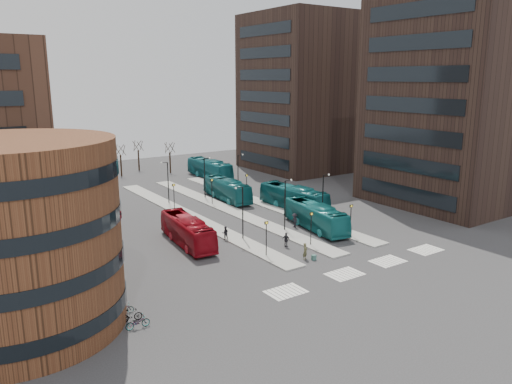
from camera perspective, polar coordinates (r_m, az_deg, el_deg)
ground at (r=46.56m, az=14.48°, el=-10.35°), size 160.00×160.00×0.00m
island_left at (r=66.93m, az=-7.52°, el=-2.75°), size 2.50×45.00×0.15m
island_mid at (r=69.72m, az=-3.12°, el=-2.01°), size 2.50×45.00×0.15m
island_right at (r=72.90m, az=0.91°, el=-1.32°), size 2.50×45.00×0.15m
suitcase at (r=51.34m, az=6.62°, el=-7.45°), size 0.43×0.34×0.54m
red_bus at (r=55.79m, az=-7.85°, el=-4.41°), size 3.73×11.28×3.08m
teal_bus_a at (r=61.17m, az=6.80°, el=-2.78°), size 4.40×11.62×3.16m
teal_bus_b at (r=75.22m, az=-3.35°, el=0.30°), size 3.54×11.61×3.19m
teal_bus_c at (r=69.97m, az=4.33°, el=-0.64°), size 3.63×12.04×3.31m
teal_bus_d at (r=91.85m, az=-5.33°, el=2.67°), size 2.98×12.27×3.41m
traveller at (r=51.19m, az=5.65°, el=-6.76°), size 0.75×0.64×1.75m
commuter_a at (r=57.01m, az=-3.54°, el=-4.71°), size 0.95×0.86×1.60m
commuter_b at (r=54.68m, az=3.48°, el=-5.47°), size 0.72×1.04×1.64m
commuter_c at (r=61.78m, az=4.42°, el=-3.25°), size 0.70×1.16×1.75m
bicycle_near at (r=39.02m, az=-13.38°, el=-14.28°), size 1.86×0.72×0.96m
bicycle_mid at (r=40.09m, az=-14.07°, el=-13.51°), size 1.73×0.72×1.01m
bicycle_far at (r=41.55m, az=-14.88°, el=-12.73°), size 1.63×1.03×0.81m
crosswalk_stripes at (r=50.23m, az=12.37°, el=-8.47°), size 22.35×2.40×0.01m
round_building at (r=39.59m, az=-26.03°, el=-4.72°), size 15.16×15.16×14.00m
tower_near at (r=78.14m, az=22.01°, el=9.79°), size 20.12×20.00×30.00m
tower_far at (r=101.16m, az=5.61°, el=11.19°), size 20.12×20.00×30.00m
sign_poles at (r=63.21m, az=-0.17°, el=-1.39°), size 12.45×22.12×3.65m
lamp_posts at (r=67.56m, az=-1.82°, el=0.57°), size 14.04×20.24×6.12m
bare_trees at (r=98.26m, az=-12.75°, el=3.68°), size 10.97×8.14×5.90m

